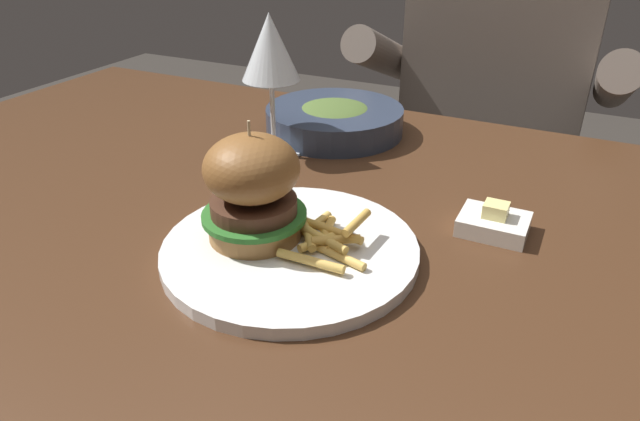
# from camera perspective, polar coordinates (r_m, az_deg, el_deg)

# --- Properties ---
(dining_table) EXTENTS (1.42, 0.88, 0.74)m
(dining_table) POSITION_cam_1_polar(r_m,az_deg,el_deg) (0.71, -2.02, -6.88)
(dining_table) COLOR #472B19
(dining_table) RESTS_ON ground
(main_plate) EXTENTS (0.27, 0.27, 0.01)m
(main_plate) POSITION_cam_1_polar(r_m,az_deg,el_deg) (0.60, -2.99, -3.94)
(main_plate) COLOR white
(main_plate) RESTS_ON dining_table
(burger_sandwich) EXTENTS (0.11, 0.11, 0.13)m
(burger_sandwich) POSITION_cam_1_polar(r_m,az_deg,el_deg) (0.59, -6.75, 2.27)
(burger_sandwich) COLOR #9E6B38
(burger_sandwich) RESTS_ON main_plate
(fries_pile) EXTENTS (0.10, 0.10, 0.03)m
(fries_pile) POSITION_cam_1_polar(r_m,az_deg,el_deg) (0.59, 0.56, -2.77)
(fries_pile) COLOR #EABC5B
(fries_pile) RESTS_ON main_plate
(wine_glass) EXTENTS (0.08, 0.08, 0.20)m
(wine_glass) POSITION_cam_1_polar(r_m,az_deg,el_deg) (0.80, -5.00, 15.53)
(wine_glass) COLOR silver
(wine_glass) RESTS_ON dining_table
(butter_dish) EXTENTS (0.07, 0.06, 0.04)m
(butter_dish) POSITION_cam_1_polar(r_m,az_deg,el_deg) (0.67, 16.98, -1.18)
(butter_dish) COLOR white
(butter_dish) RESTS_ON dining_table
(soup_bowl) EXTENTS (0.22, 0.22, 0.05)m
(soup_bowl) POSITION_cam_1_polar(r_m,az_deg,el_deg) (0.92, 1.46, 9.14)
(soup_bowl) COLOR #2D384C
(soup_bowl) RESTS_ON dining_table
(diner_person) EXTENTS (0.51, 0.36, 1.18)m
(diner_person) POSITION_cam_1_polar(r_m,az_deg,el_deg) (1.34, 16.20, 5.17)
(diner_person) COLOR #282833
(diner_person) RESTS_ON ground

